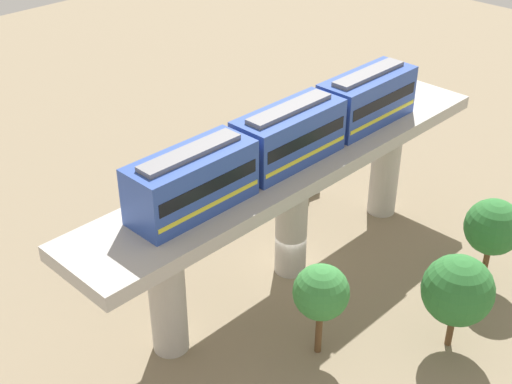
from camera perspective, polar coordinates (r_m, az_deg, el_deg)
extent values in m
plane|color=#84755B|center=(43.47, 2.76, -6.27)|extent=(120.00, 120.00, 0.00)
cylinder|color=#B7B2AA|center=(36.29, -7.19, -8.27)|extent=(1.90, 1.90, 6.98)
cylinder|color=#B7B2AA|center=(41.44, 2.88, -2.43)|extent=(1.90, 1.90, 6.98)
cylinder|color=#B7B2AA|center=(47.89, 10.41, 2.04)|extent=(1.90, 1.90, 6.98)
cube|color=#B7B2AA|center=(39.43, 3.03, 2.28)|extent=(5.20, 28.85, 0.80)
cube|color=#2D4CA5|center=(34.00, -5.21, 0.80)|extent=(2.60, 6.60, 3.00)
cube|color=black|center=(33.87, -5.23, 1.17)|extent=(2.64, 6.07, 0.70)
cube|color=yellow|center=(34.38, -5.15, -0.27)|extent=(2.64, 6.34, 0.24)
cube|color=slate|center=(33.21, -5.34, 3.22)|extent=(1.10, 5.61, 0.24)
cube|color=#2D4CA5|center=(38.26, 2.68, 4.56)|extent=(2.60, 6.60, 3.00)
cube|color=black|center=(38.15, 2.69, 4.89)|extent=(2.64, 6.07, 0.70)
cube|color=yellow|center=(38.60, 2.65, 3.56)|extent=(2.64, 6.34, 0.24)
cube|color=slate|center=(37.56, 2.74, 6.77)|extent=(1.10, 5.61, 0.24)
cube|color=#2D4CA5|center=(43.23, 8.93, 7.45)|extent=(2.60, 6.60, 3.00)
cube|color=black|center=(43.13, 8.96, 7.75)|extent=(2.64, 6.07, 0.70)
cube|color=yellow|center=(43.53, 8.85, 6.55)|extent=(2.64, 6.34, 0.24)
cube|color=slate|center=(42.61, 9.11, 9.44)|extent=(1.10, 5.61, 0.24)
cube|color=black|center=(44.66, -10.66, -4.90)|extent=(2.20, 4.35, 1.00)
cube|color=black|center=(44.22, -10.61, -3.90)|extent=(1.85, 2.45, 0.76)
cube|color=#284CB7|center=(56.21, 0.53, 3.73)|extent=(2.35, 4.40, 1.00)
cube|color=black|center=(55.91, 0.64, 4.58)|extent=(1.94, 2.50, 0.76)
cube|color=#B2B5BA|center=(50.34, 2.73, 0.17)|extent=(2.57, 4.47, 1.00)
cube|color=black|center=(49.99, 2.87, 1.09)|extent=(2.05, 2.57, 0.76)
cylinder|color=brown|center=(38.95, 15.50, -10.32)|extent=(0.36, 0.36, 2.62)
sphere|color=#2D7233|center=(37.49, 15.99, -7.64)|extent=(3.71, 3.71, 3.71)
cylinder|color=brown|center=(43.86, 18.11, -5.27)|extent=(0.36, 0.36, 2.93)
sphere|color=#2D7233|center=(42.55, 18.62, -2.69)|extent=(3.30, 3.30, 3.30)
cylinder|color=brown|center=(37.16, 5.11, -10.89)|extent=(0.36, 0.36, 3.15)
sphere|color=#38843D|center=(35.62, 5.29, -8.06)|extent=(2.89, 2.89, 2.89)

